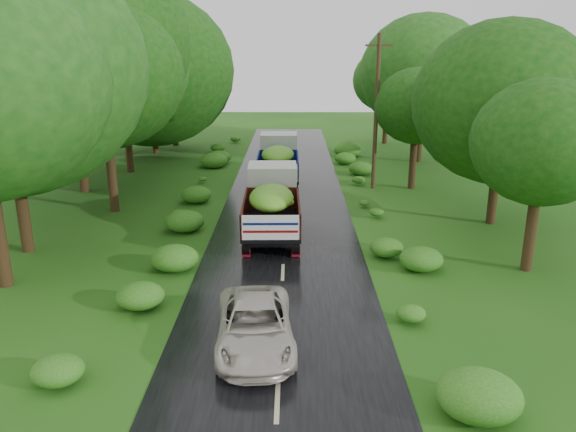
{
  "coord_description": "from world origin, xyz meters",
  "views": [
    {
      "loc": [
        0.35,
        -11.48,
        8.21
      ],
      "look_at": [
        0.18,
        9.72,
        1.7
      ],
      "focal_mm": 35.0,
      "sensor_mm": 36.0,
      "label": 1
    }
  ],
  "objects_px": {
    "truck_near": "(272,200)",
    "truck_far": "(278,158)",
    "utility_pole": "(376,111)",
    "car": "(255,326)"
  },
  "relations": [
    {
      "from": "truck_near",
      "to": "truck_far",
      "type": "xyz_separation_m",
      "value": [
        0.05,
        9.43,
        0.02
      ]
    },
    {
      "from": "truck_far",
      "to": "utility_pole",
      "type": "distance_m",
      "value": 6.45
    },
    {
      "from": "truck_near",
      "to": "car",
      "type": "xyz_separation_m",
      "value": [
        -0.14,
        -9.9,
        -0.91
      ]
    },
    {
      "from": "car",
      "to": "utility_pole",
      "type": "xyz_separation_m",
      "value": [
        5.84,
        18.35,
        3.88
      ]
    },
    {
      "from": "truck_near",
      "to": "truck_far",
      "type": "relative_size",
      "value": 0.99
    },
    {
      "from": "car",
      "to": "truck_far",
      "type": "bearing_deg",
      "value": 84.81
    },
    {
      "from": "truck_far",
      "to": "car",
      "type": "bearing_deg",
      "value": -90.93
    },
    {
      "from": "truck_near",
      "to": "utility_pole",
      "type": "height_order",
      "value": "utility_pole"
    },
    {
      "from": "car",
      "to": "utility_pole",
      "type": "relative_size",
      "value": 0.52
    },
    {
      "from": "car",
      "to": "truck_near",
      "type": "bearing_deg",
      "value": 84.57
    }
  ]
}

